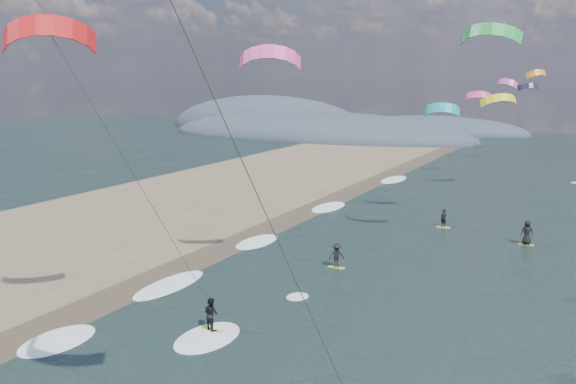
% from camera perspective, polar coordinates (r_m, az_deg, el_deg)
% --- Properties ---
extents(wet_sand_strip, '(3.00, 240.00, 0.00)m').
position_cam_1_polar(wet_sand_strip, '(36.94, -17.10, -9.79)').
color(wet_sand_strip, '#382D23').
rests_on(wet_sand_strip, ground).
extents(coastal_hills, '(80.00, 41.00, 15.00)m').
position_cam_1_polar(coastal_hills, '(135.78, 1.97, 5.31)').
color(coastal_hills, '#3D4756').
rests_on(coastal_hills, ground).
extents(kitesurfer_near_a, '(7.69, 8.25, 17.92)m').
position_cam_1_polar(kitesurfer_near_a, '(14.21, -10.30, 15.18)').
color(kitesurfer_near_a, '#C7D926').
rests_on(kitesurfer_near_a, ground).
extents(kitesurfer_near_b, '(7.00, 9.08, 15.34)m').
position_cam_1_polar(kitesurfer_near_b, '(28.40, -16.01, 4.90)').
color(kitesurfer_near_b, '#C7D926').
rests_on(kitesurfer_near_b, ground).
extents(far_kitesurfers, '(11.44, 15.00, 1.85)m').
position_cam_1_polar(far_kitesurfers, '(46.90, 13.06, -4.14)').
color(far_kitesurfers, '#C7D926').
rests_on(far_kitesurfers, ground).
extents(bg_kite_field, '(13.19, 78.86, 6.88)m').
position_cam_1_polar(bg_kite_field, '(69.31, 17.27, 9.53)').
color(bg_kite_field, green).
rests_on(bg_kite_field, ground).
extents(shoreline_surf, '(2.40, 79.40, 0.11)m').
position_cam_1_polar(shoreline_surf, '(39.53, -11.01, -8.15)').
color(shoreline_surf, white).
rests_on(shoreline_surf, ground).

